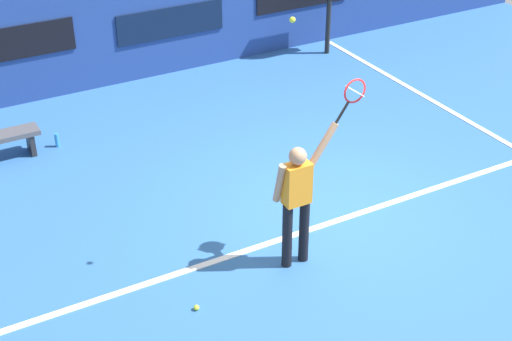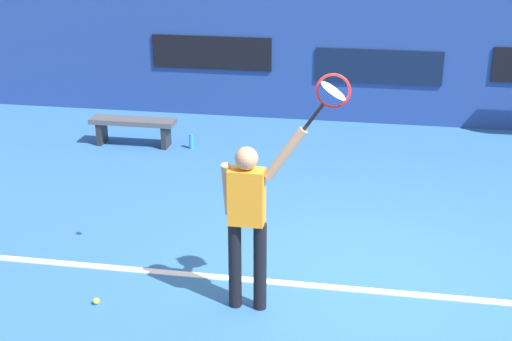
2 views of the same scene
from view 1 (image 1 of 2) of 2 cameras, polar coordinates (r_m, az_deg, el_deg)
The scene contains 10 objects.
ground_plane at distance 11.02m, azimuth 5.64°, elevation -2.81°, with size 18.00×18.00×0.00m, color #2D609E.
sponsor_banner_center at distance 15.01m, azimuth -6.40°, elevation 10.96°, with size 2.20×0.03×0.60m, color #0C1933.
sponsor_banner_portside at distance 14.16m, azimuth -17.75°, elevation 9.05°, with size 2.20×0.03×0.60m, color black.
court_baseline at distance 10.80m, azimuth 6.59°, elevation -3.59°, with size 10.00×0.10×0.01m, color white.
court_sideline at distance 14.42m, azimuth 13.27°, elevation 5.00°, with size 0.10×7.00×0.01m, color white.
tennis_player at distance 9.37m, azimuth 3.09°, elevation -1.94°, with size 0.81×0.31×1.92m.
tennis_racket at distance 9.16m, azimuth 7.31°, elevation 5.75°, with size 0.48×0.27×0.60m.
tennis_ball at distance 8.41m, azimuth 2.75°, elevation 11.22°, with size 0.07×0.07×0.07m, color #CCE033.
water_bottle at distance 12.91m, azimuth -14.69°, elevation 2.22°, with size 0.07×0.07×0.24m, color #338CD8.
spare_ball at distance 9.22m, azimuth -4.48°, elevation -10.20°, with size 0.07×0.07×0.07m, color #CCE033.
Camera 1 is at (-5.39, -7.47, 6.05)m, focal length 53.38 mm.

